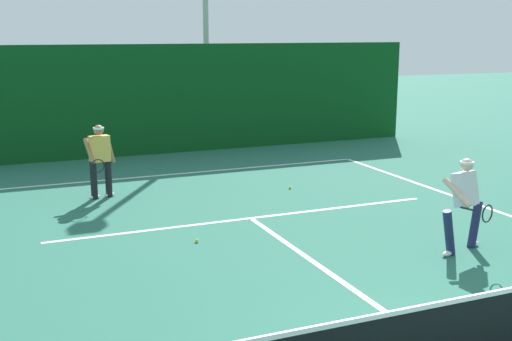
{
  "coord_description": "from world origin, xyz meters",
  "views": [
    {
      "loc": [
        -4.57,
        -4.72,
        3.6
      ],
      "look_at": [
        0.03,
        6.29,
        1.0
      ],
      "focal_mm": 44.98,
      "sensor_mm": 36.0,
      "label": 1
    }
  ],
  "objects_px": {
    "player_near": "(465,201)",
    "player_far": "(100,158)",
    "tennis_ball_extra": "(290,187)",
    "tennis_ball": "(197,241)"
  },
  "relations": [
    {
      "from": "player_far",
      "to": "tennis_ball_extra",
      "type": "distance_m",
      "value": 4.37
    },
    {
      "from": "player_near",
      "to": "tennis_ball_extra",
      "type": "xyz_separation_m",
      "value": [
        -0.75,
        5.03,
        -0.84
      ]
    },
    {
      "from": "tennis_ball",
      "to": "tennis_ball_extra",
      "type": "distance_m",
      "value": 4.29
    },
    {
      "from": "player_near",
      "to": "player_far",
      "type": "distance_m",
      "value": 7.69
    },
    {
      "from": "tennis_ball_extra",
      "to": "player_near",
      "type": "bearing_deg",
      "value": -81.47
    },
    {
      "from": "player_near",
      "to": "tennis_ball",
      "type": "bearing_deg",
      "value": -45.46
    },
    {
      "from": "player_near",
      "to": "tennis_ball_extra",
      "type": "distance_m",
      "value": 5.15
    },
    {
      "from": "tennis_ball",
      "to": "tennis_ball_extra",
      "type": "xyz_separation_m",
      "value": [
        3.19,
        2.88,
        0.0
      ]
    },
    {
      "from": "player_far",
      "to": "tennis_ball_extra",
      "type": "height_order",
      "value": "player_far"
    },
    {
      "from": "player_far",
      "to": "tennis_ball",
      "type": "distance_m",
      "value": 3.96
    }
  ]
}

